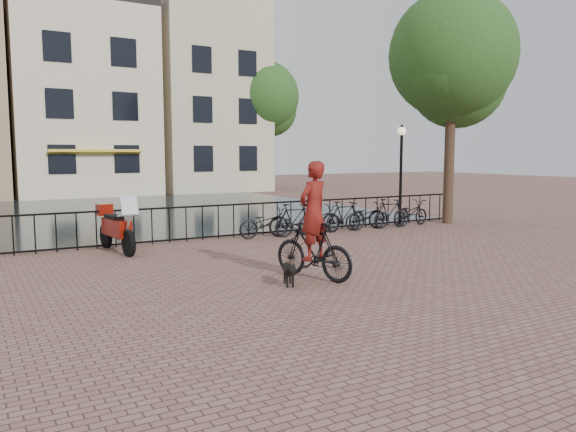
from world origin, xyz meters
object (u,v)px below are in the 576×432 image
dog (289,273)px  lamp_post (401,158)px  cyclist (313,227)px  motorcycle (116,222)px

dog → lamp_post: bearing=57.6°
cyclist → motorcycle: cyclist is taller
cyclist → dog: bearing=1.4°
dog → cyclist: bearing=41.2°
cyclist → motorcycle: bearing=-80.7°
lamp_post → dog: 9.97m
dog → motorcycle: (-1.99, 5.42, 0.53)m
motorcycle → cyclist: bearing=-69.0°
lamp_post → motorcycle: lamp_post is taller
lamp_post → dog: bearing=-143.7°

